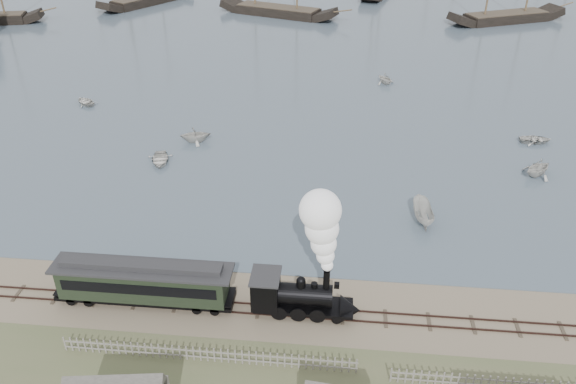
{
  "coord_description": "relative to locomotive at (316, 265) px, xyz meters",
  "views": [
    {
      "loc": [
        1.05,
        -31.58,
        27.93
      ],
      "look_at": [
        -2.94,
        8.7,
        3.5
      ],
      "focal_mm": 35.0,
      "sensor_mm": 36.0,
      "label": 1
    }
  ],
  "objects": [
    {
      "name": "rowboat_1",
      "position": [
        -14.93,
        26.28,
        -3.43
      ],
      "size": [
        3.72,
        4.06,
        1.81
      ],
      "primitive_type": "imported",
      "rotation": [
        0.0,
        0.0,
        1.82
      ],
      "color": "silver",
      "rests_on": "harbor_water"
    },
    {
      "name": "picket_fence_west",
      "position": [
        -6.49,
        -5.0,
        -4.4
      ],
      "size": [
        19.0,
        0.1,
        1.2
      ],
      "primitive_type": null,
      "color": "slate",
      "rests_on": "ground"
    },
    {
      "name": "rowboat_7",
      "position": [
        7.22,
        47.28,
        -3.55
      ],
      "size": [
        3.92,
        3.82,
        1.57
      ],
      "primitive_type": "imported",
      "rotation": [
        0.0,
        0.0,
        0.61
      ],
      "color": "silver",
      "rests_on": "harbor_water"
    },
    {
      "name": "passenger_coach",
      "position": [
        -12.18,
        0.0,
        -2.41
      ],
      "size": [
        12.85,
        2.48,
        3.12
      ],
      "color": "black",
      "rests_on": "ground"
    },
    {
      "name": "rowboat_3",
      "position": [
        23.16,
        29.89,
        -3.97
      ],
      "size": [
        2.75,
        3.68,
        0.73
      ],
      "primitive_type": "imported",
      "rotation": [
        0.0,
        0.0,
        1.64
      ],
      "color": "silver",
      "rests_on": "harbor_water"
    },
    {
      "name": "rowboat_6",
      "position": [
        -31.87,
        35.9,
        -3.99
      ],
      "size": [
        4.0,
        4.08,
        0.69
      ],
      "primitive_type": "imported",
      "rotation": [
        0.0,
        0.0,
        3.98
      ],
      "color": "silver",
      "rests_on": "harbor_water"
    },
    {
      "name": "rowboat_0",
      "position": [
        -17.49,
        21.0,
        -3.96
      ],
      "size": [
        4.22,
        3.46,
        0.76
      ],
      "primitive_type": "imported",
      "rotation": [
        0.0,
        0.0,
        0.25
      ],
      "color": "silver",
      "rests_on": "harbor_water"
    },
    {
      "name": "beached_dinghy",
      "position": [
        -17.61,
        2.7,
        -4.04
      ],
      "size": [
        2.96,
        3.76,
        0.71
      ],
      "primitive_type": "imported",
      "rotation": [
        0.0,
        0.0,
        1.73
      ],
      "color": "silver",
      "rests_on": "ground"
    },
    {
      "name": "rowboat_2",
      "position": [
        8.78,
        12.59,
        -3.54
      ],
      "size": [
        4.29,
        1.96,
        1.6
      ],
      "primitive_type": "imported",
      "rotation": [
        0.0,
        0.0,
        3.24
      ],
      "color": "silver",
      "rests_on": "harbor_water"
    },
    {
      "name": "rail_track",
      "position": [
        0.01,
        0.0,
        -4.36
      ],
      "size": [
        120.0,
        1.8,
        0.16
      ],
      "color": "#36221D",
      "rests_on": "ground"
    },
    {
      "name": "locomotive",
      "position": [
        0.0,
        0.0,
        0.0
      ],
      "size": [
        7.65,
        2.86,
        9.54
      ],
      "color": "black",
      "rests_on": "ground"
    },
    {
      "name": "ground",
      "position": [
        0.01,
        2.0,
        -4.4
      ],
      "size": [
        600.0,
        600.0,
        0.0
      ],
      "primitive_type": "plane",
      "color": "gray",
      "rests_on": "ground"
    },
    {
      "name": "rowboat_4",
      "position": [
        21.19,
        22.08,
        -3.42
      ],
      "size": [
        4.5,
        4.58,
        1.83
      ],
      "primitive_type": "imported",
      "rotation": [
        0.0,
        0.0,
        5.39
      ],
      "color": "silver",
      "rests_on": "harbor_water"
    }
  ]
}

